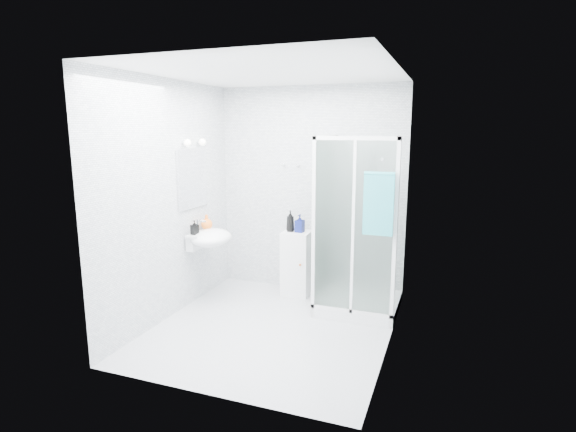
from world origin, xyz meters
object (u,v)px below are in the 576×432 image
at_px(shower_enclosure, 351,273).
at_px(shampoo_bottle_b, 300,223).
at_px(wall_basin, 209,238).
at_px(shampoo_bottle_a, 290,221).
at_px(soap_dispenser_orange, 207,222).
at_px(storage_cabinet, 296,263).
at_px(soap_dispenser_black, 195,227).
at_px(hand_towel, 379,202).

relative_size(shower_enclosure, shampoo_bottle_b, 9.00).
distance_m(wall_basin, shampoo_bottle_a, 1.01).
bearing_deg(soap_dispenser_orange, storage_cabinet, 22.70).
bearing_deg(soap_dispenser_black, shampoo_bottle_a, 37.87).
relative_size(wall_basin, hand_towel, 0.87).
relative_size(soap_dispenser_orange, soap_dispenser_black, 1.06).
bearing_deg(storage_cabinet, shampoo_bottle_b, -14.59).
bearing_deg(hand_towel, wall_basin, 177.56).
xyz_separation_m(shower_enclosure, soap_dispenser_orange, (-1.78, -0.15, 0.50)).
bearing_deg(shampoo_bottle_a, soap_dispenser_orange, -156.30).
xyz_separation_m(hand_towel, soap_dispenser_black, (-2.10, -0.06, -0.40)).
bearing_deg(storage_cabinet, wall_basin, -149.55).
bearing_deg(hand_towel, shampoo_bottle_b, 147.78).
bearing_deg(shower_enclosure, soap_dispenser_orange, -175.05).
bearing_deg(shower_enclosure, soap_dispenser_black, -165.37).
height_order(storage_cabinet, hand_towel, hand_towel).
height_order(wall_basin, shampoo_bottle_b, shampoo_bottle_b).
bearing_deg(soap_dispenser_orange, shower_enclosure, 4.95).
height_order(wall_basin, hand_towel, hand_towel).
xyz_separation_m(storage_cabinet, soap_dispenser_orange, (-1.02, -0.43, 0.54)).
bearing_deg(shampoo_bottle_a, hand_towel, -29.32).
relative_size(shampoo_bottle_a, shampoo_bottle_b, 1.19).
xyz_separation_m(soap_dispenser_orange, soap_dispenser_black, (0.02, -0.31, -0.00)).
distance_m(shower_enclosure, shampoo_bottle_a, 1.01).
bearing_deg(soap_dispenser_orange, shampoo_bottle_a, 23.70).
distance_m(shampoo_bottle_b, soap_dispenser_orange, 1.14).
bearing_deg(shampoo_bottle_a, wall_basin, -144.87).
bearing_deg(soap_dispenser_black, hand_towel, 1.60).
xyz_separation_m(shampoo_bottle_a, soap_dispenser_orange, (-0.94, -0.41, 0.00)).
relative_size(wall_basin, shampoo_bottle_a, 2.11).
xyz_separation_m(storage_cabinet, soap_dispenser_black, (-1.00, -0.73, 0.54)).
distance_m(wall_basin, shampoo_bottle_b, 1.11).
xyz_separation_m(wall_basin, shampoo_bottle_a, (0.82, 0.58, 0.15)).
bearing_deg(shower_enclosure, hand_towel, -49.73).
height_order(shower_enclosure, soap_dispenser_black, shower_enclosure).
xyz_separation_m(storage_cabinet, shampoo_bottle_b, (0.04, -0.01, 0.52)).
xyz_separation_m(wall_basin, shampoo_bottle_b, (0.94, 0.58, 0.13)).
distance_m(shower_enclosure, hand_towel, 1.04).
relative_size(hand_towel, shampoo_bottle_b, 2.90).
height_order(shampoo_bottle_b, soap_dispenser_black, shampoo_bottle_b).
bearing_deg(wall_basin, shampoo_bottle_b, 31.68).
height_order(wall_basin, soap_dispenser_black, soap_dispenser_black).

